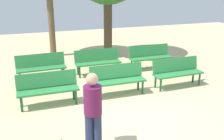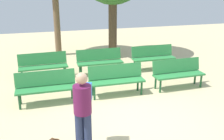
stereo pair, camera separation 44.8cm
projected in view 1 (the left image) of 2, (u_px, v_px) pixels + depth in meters
ground_plane at (140, 118)px, 6.56m from camera, size 24.00×24.00×0.00m
bench_r0_c0 at (48, 87)px, 7.15m from camera, size 1.60×0.49×0.87m
bench_r0_c1 at (117, 78)px, 7.79m from camera, size 1.60×0.48×0.87m
bench_r0_c2 at (177, 71)px, 8.40m from camera, size 1.62×0.55×0.87m
bench_r1_c0 at (41, 66)px, 8.88m from camera, size 1.62×0.55×0.87m
bench_r1_c1 at (98, 60)px, 9.46m from camera, size 1.60×0.49×0.87m
bench_r1_c2 at (150, 55)px, 10.06m from camera, size 1.60×0.50×0.87m
visitor_with_backpack at (93, 108)px, 5.02m from camera, size 0.45×0.59×1.65m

